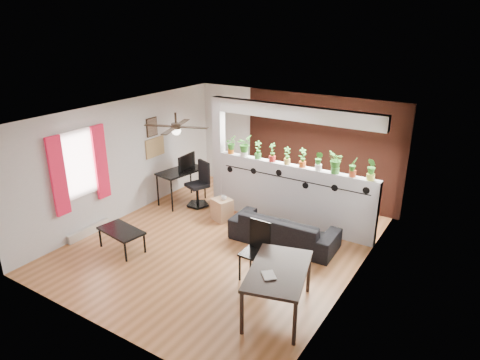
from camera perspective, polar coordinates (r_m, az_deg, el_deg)
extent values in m
cube|color=brown|center=(8.69, -2.31, -8.65)|extent=(6.30, 7.10, 0.10)
cube|color=#B7B7BA|center=(10.60, 6.89, 4.67)|extent=(6.30, 0.04, 2.90)
cube|color=#B7B7BA|center=(6.12, -18.93, -8.96)|extent=(6.30, 0.04, 2.90)
cube|color=#B7B7BA|center=(9.76, -15.23, 2.66)|extent=(0.04, 7.10, 2.90)
cube|color=#B7B7BA|center=(7.07, 15.38, -4.40)|extent=(0.04, 7.10, 2.90)
cube|color=white|center=(7.72, -2.60, 9.07)|extent=(6.30, 7.10, 0.10)
cube|color=#BCBCC1|center=(9.18, 7.08, -2.06)|extent=(3.60, 0.18, 1.35)
cube|color=white|center=(8.66, 7.60, 8.84)|extent=(3.60, 0.18, 0.30)
cube|color=#BCBCC1|center=(9.87, -2.81, 3.59)|extent=(0.22, 0.20, 2.60)
cube|color=#A0432E|center=(10.25, 10.80, 3.90)|extent=(3.90, 0.05, 2.60)
cube|color=black|center=(8.95, 6.93, 0.13)|extent=(3.31, 0.01, 0.02)
cylinder|color=black|center=(9.70, -1.36, 1.42)|extent=(0.14, 0.01, 0.14)
cylinder|color=black|center=(9.36, 1.80, 1.20)|extent=(0.14, 0.01, 0.14)
cylinder|color=black|center=(9.05, 5.18, 0.97)|extent=(0.14, 0.01, 0.14)
cylinder|color=black|center=(8.87, 8.71, -0.73)|extent=(0.14, 0.01, 0.14)
cylinder|color=black|center=(8.63, 12.49, -1.04)|extent=(0.14, 0.01, 0.14)
cylinder|color=black|center=(8.43, 16.47, -1.35)|extent=(0.14, 0.01, 0.14)
cube|color=white|center=(8.94, -20.80, 2.05)|extent=(0.02, 0.95, 1.25)
cube|color=white|center=(8.93, -20.74, 2.03)|extent=(0.04, 1.05, 1.35)
cube|color=red|center=(8.66, -23.07, 0.43)|extent=(0.06, 0.30, 1.55)
cube|color=red|center=(9.22, -18.08, 2.28)|extent=(0.06, 0.30, 1.55)
cube|color=silver|center=(9.45, -19.50, -6.40)|extent=(0.08, 1.00, 0.18)
cube|color=#A17F4D|center=(10.35, -11.27, 4.31)|extent=(0.03, 0.60, 0.45)
cube|color=#8C7259|center=(10.18, -11.66, 6.93)|extent=(0.03, 0.30, 0.40)
cube|color=black|center=(10.19, -11.68, 6.94)|extent=(0.02, 0.34, 0.44)
cylinder|color=black|center=(8.01, -8.58, 8.18)|extent=(0.04, 0.04, 0.20)
cylinder|color=black|center=(8.04, -8.53, 7.14)|extent=(0.18, 0.18, 0.10)
sphere|color=white|center=(8.06, -8.49, 6.52)|extent=(0.17, 0.17, 0.17)
cube|color=black|center=(7.93, -6.20, 6.98)|extent=(0.55, 0.29, 0.01)
cube|color=black|center=(8.35, -7.71, 7.62)|extent=(0.29, 0.55, 0.01)
cube|color=black|center=(8.17, -10.78, 7.14)|extent=(0.55, 0.29, 0.01)
cube|color=black|center=(7.73, -9.40, 6.47)|extent=(0.29, 0.55, 0.01)
cylinder|color=orange|center=(9.66, -1.22, 3.90)|extent=(0.13, 0.13, 0.12)
imported|color=#21631C|center=(9.61, -1.22, 4.96)|extent=(0.24, 0.25, 0.29)
cylinder|color=silver|center=(9.48, 0.56, 3.57)|extent=(0.17, 0.17, 0.12)
imported|color=#21631C|center=(9.42, 0.56, 4.86)|extent=(0.24, 0.28, 0.36)
cylinder|color=#3A8731|center=(9.31, 2.40, 3.23)|extent=(0.14, 0.14, 0.12)
imported|color=#21631C|center=(9.25, 2.42, 4.35)|extent=(0.24, 0.21, 0.30)
cylinder|color=#AD1F1B|center=(9.15, 4.31, 2.87)|extent=(0.14, 0.14, 0.12)
imported|color=#21631C|center=(9.09, 4.34, 4.03)|extent=(0.25, 0.23, 0.31)
cylinder|color=gold|center=(9.00, 6.28, 2.49)|extent=(0.13, 0.13, 0.12)
imported|color=#21631C|center=(8.94, 6.32, 3.57)|extent=(0.23, 0.21, 0.27)
cylinder|color=#C95117|center=(8.86, 8.31, 2.10)|extent=(0.14, 0.14, 0.12)
imported|color=#21631C|center=(8.80, 8.38, 3.29)|extent=(0.25, 0.26, 0.31)
cylinder|color=white|center=(8.73, 10.41, 1.69)|extent=(0.14, 0.14, 0.12)
imported|color=#21631C|center=(8.67, 10.49, 2.85)|extent=(0.23, 0.20, 0.29)
cylinder|color=#3C8A32|center=(8.62, 12.56, 1.27)|extent=(0.17, 0.17, 0.12)
imported|color=#21631C|center=(8.55, 12.67, 2.64)|extent=(0.26, 0.29, 0.35)
cylinder|color=#B7411D|center=(8.52, 14.77, 0.84)|extent=(0.13, 0.13, 0.12)
imported|color=#21631C|center=(8.46, 14.88, 2.01)|extent=(0.24, 0.25, 0.29)
cylinder|color=gold|center=(8.43, 17.02, 0.39)|extent=(0.15, 0.15, 0.12)
imported|color=#21631C|center=(8.36, 17.17, 1.71)|extent=(0.27, 0.28, 0.33)
imported|color=black|center=(8.55, 5.87, -6.62)|extent=(2.04, 0.87, 0.59)
cube|color=#A87C59|center=(9.49, -2.39, -3.95)|extent=(0.50, 0.47, 0.49)
imported|color=gray|center=(9.35, -2.17, -2.39)|extent=(0.14, 0.14, 0.10)
cube|color=black|center=(10.29, -7.88, 1.19)|extent=(0.77, 1.21, 0.04)
cylinder|color=black|center=(10.32, -10.91, -1.38)|extent=(0.04, 0.04, 0.78)
cylinder|color=black|center=(9.94, -9.08, -2.13)|extent=(0.04, 0.04, 0.78)
cylinder|color=black|center=(10.94, -6.59, 0.16)|extent=(0.04, 0.04, 0.78)
cylinder|color=black|center=(10.58, -4.71, -0.48)|extent=(0.04, 0.04, 0.78)
imported|color=black|center=(10.36, -7.39, 2.06)|extent=(0.36, 0.07, 0.20)
cylinder|color=black|center=(10.29, -5.65, -3.24)|extent=(0.56, 0.56, 0.04)
cylinder|color=black|center=(10.20, -5.69, -2.04)|extent=(0.06, 0.06, 0.47)
cube|color=black|center=(10.10, -5.75, -0.69)|extent=(0.58, 0.58, 0.07)
cube|color=black|center=(10.09, -4.82, 1.14)|extent=(0.42, 0.21, 0.51)
cube|color=black|center=(6.49, 5.15, -11.93)|extent=(1.16, 1.53, 0.05)
cylinder|color=black|center=(6.27, 0.23, -17.35)|extent=(0.06, 0.06, 0.70)
cylinder|color=black|center=(6.14, 7.30, -18.48)|extent=(0.06, 0.06, 0.70)
cylinder|color=black|center=(7.28, 3.21, -11.34)|extent=(0.06, 0.06, 0.70)
cylinder|color=black|center=(7.17, 9.15, -12.15)|extent=(0.06, 0.06, 0.70)
imported|color=gray|center=(6.28, 3.04, -12.67)|extent=(0.30, 0.30, 0.02)
cube|color=black|center=(7.32, 1.91, -9.75)|extent=(0.42, 0.42, 0.03)
cube|color=black|center=(7.33, 2.70, -7.25)|extent=(0.40, 0.04, 0.53)
cube|color=black|center=(7.40, -0.04, -11.62)|extent=(0.03, 0.03, 0.50)
cube|color=black|center=(7.25, 2.37, -12.42)|extent=(0.03, 0.03, 0.50)
cube|color=black|center=(7.53, 1.44, -8.73)|extent=(0.03, 0.03, 1.02)
cube|color=black|center=(7.37, 3.82, -9.45)|extent=(0.03, 0.03, 1.02)
cube|color=black|center=(8.54, -15.58, -6.53)|extent=(0.98, 0.64, 0.04)
cylinder|color=black|center=(8.86, -18.13, -7.33)|extent=(0.04, 0.04, 0.39)
cylinder|color=black|center=(8.23, -15.02, -9.28)|extent=(0.04, 0.04, 0.39)
cylinder|color=black|center=(9.06, -15.83, -6.44)|extent=(0.04, 0.04, 0.39)
cylinder|color=black|center=(8.43, -12.61, -8.26)|extent=(0.04, 0.04, 0.39)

